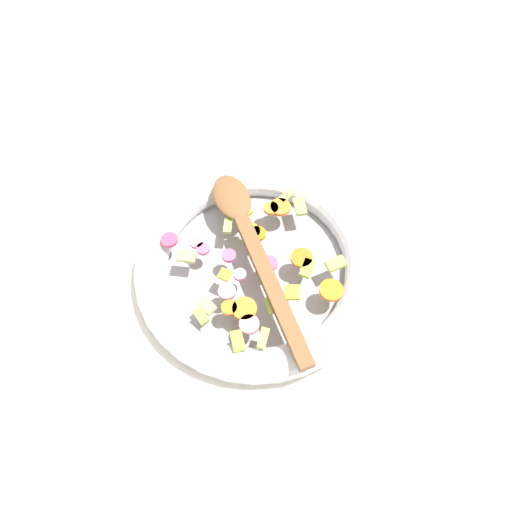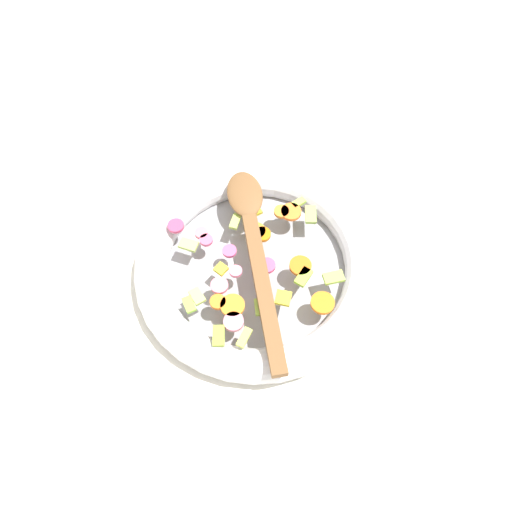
{
  "view_description": "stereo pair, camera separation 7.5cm",
  "coord_description": "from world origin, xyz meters",
  "views": [
    {
      "loc": [
        -0.34,
        -0.15,
        0.7
      ],
      "look_at": [
        0.0,
        0.0,
        0.05
      ],
      "focal_mm": 35.0,
      "sensor_mm": 36.0,
      "label": 1
    },
    {
      "loc": [
        -0.31,
        -0.22,
        0.7
      ],
      "look_at": [
        0.0,
        0.0,
        0.05
      ],
      "focal_mm": 35.0,
      "sensor_mm": 36.0,
      "label": 2
    }
  ],
  "objects": [
    {
      "name": "chopped_vegetables",
      "position": [
        -0.01,
        -0.01,
        0.05
      ],
      "size": [
        0.28,
        0.29,
        0.01
      ],
      "color": "orange",
      "rests_on": "skillet"
    },
    {
      "name": "wooden_spoon",
      "position": [
        0.01,
        0.01,
        0.06
      ],
      "size": [
        0.27,
        0.27,
        0.01
      ],
      "color": "brown",
      "rests_on": "chopped_vegetables"
    },
    {
      "name": "skillet",
      "position": [
        0.0,
        0.0,
        0.02
      ],
      "size": [
        0.37,
        0.37,
        0.05
      ],
      "color": "gray",
      "rests_on": "ground_plane"
    },
    {
      "name": "ground_plane",
      "position": [
        0.0,
        0.0,
        0.0
      ],
      "size": [
        4.0,
        4.0,
        0.0
      ],
      "primitive_type": "plane",
      "color": "silver"
    }
  ]
}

